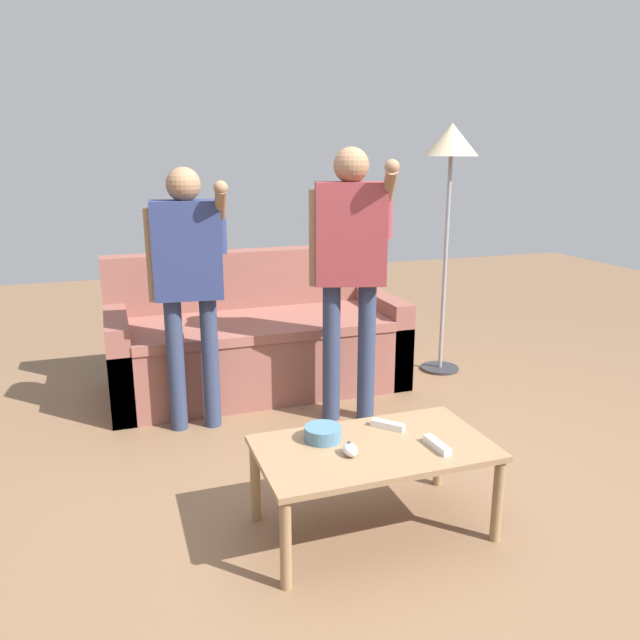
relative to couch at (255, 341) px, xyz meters
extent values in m
plane|color=brown|center=(0.11, -1.62, -0.31)|extent=(12.00, 12.00, 0.00)
cube|color=brown|center=(0.00, -0.05, -0.09)|extent=(1.95, 0.88, 0.44)
cube|color=#94584D|center=(0.00, -0.12, 0.16)|extent=(1.67, 0.76, 0.06)
cube|color=brown|center=(0.00, 0.30, 0.36)|extent=(1.95, 0.18, 0.46)
cube|color=brown|center=(-0.91, -0.05, -0.01)|extent=(0.14, 0.88, 0.60)
cube|color=brown|center=(0.91, -0.05, -0.01)|extent=(0.14, 0.88, 0.60)
cube|color=#997551|center=(0.06, -1.88, 0.07)|extent=(0.97, 0.54, 0.03)
cylinder|color=#997551|center=(-0.39, -2.11, -0.13)|extent=(0.04, 0.04, 0.37)
cylinder|color=#997551|center=(0.51, -2.11, -0.13)|extent=(0.04, 0.04, 0.37)
cylinder|color=#997551|center=(-0.39, -1.64, -0.13)|extent=(0.04, 0.04, 0.37)
cylinder|color=#997551|center=(0.51, -1.64, -0.13)|extent=(0.04, 0.04, 0.37)
cylinder|color=teal|center=(-0.12, -1.76, 0.11)|extent=(0.16, 0.16, 0.06)
ellipsoid|color=white|center=(-0.07, -1.92, 0.11)|extent=(0.06, 0.09, 0.05)
cylinder|color=#4C4C51|center=(-0.07, -1.91, 0.13)|extent=(0.02, 0.02, 0.01)
cylinder|color=#2D2D33|center=(1.37, -0.16, -0.30)|extent=(0.28, 0.28, 0.02)
cylinder|color=gray|center=(1.37, -0.16, 0.47)|extent=(0.03, 0.03, 1.53)
cone|color=#C1AD89|center=(1.37, -0.16, 1.35)|extent=(0.37, 0.37, 0.22)
cylinder|color=#2D3856|center=(-0.60, -0.57, 0.08)|extent=(0.10, 0.10, 0.78)
cylinder|color=#2D3856|center=(-0.41, -0.59, 0.08)|extent=(0.10, 0.10, 0.78)
cube|color=navy|center=(-0.50, -0.58, 0.74)|extent=(0.39, 0.23, 0.54)
sphere|color=#936B4C|center=(-0.50, -0.58, 1.09)|extent=(0.19, 0.19, 0.19)
cylinder|color=#936B4C|center=(-0.69, -0.56, 0.72)|extent=(0.07, 0.07, 0.51)
cylinder|color=navy|center=(-0.32, -0.60, 0.84)|extent=(0.07, 0.07, 0.25)
cylinder|color=#936B4C|center=(-0.33, -0.69, 0.99)|extent=(0.09, 0.23, 0.22)
sphere|color=#936B4C|center=(-0.34, -0.77, 1.08)|extent=(0.08, 0.08, 0.08)
cylinder|color=#2D3856|center=(0.29, -0.73, 0.11)|extent=(0.10, 0.10, 0.84)
cylinder|color=#2D3856|center=(0.49, -0.79, 0.11)|extent=(0.10, 0.10, 0.84)
cube|color=brown|center=(0.39, -0.76, 0.82)|extent=(0.44, 0.32, 0.58)
sphere|color=#936B4C|center=(0.39, -0.76, 1.19)|extent=(0.20, 0.20, 0.20)
cylinder|color=#936B4C|center=(0.20, -0.70, 0.79)|extent=(0.07, 0.07, 0.54)
cylinder|color=brown|center=(0.58, -0.81, 0.93)|extent=(0.07, 0.07, 0.27)
cylinder|color=#936B4C|center=(0.56, -0.90, 1.08)|extent=(0.14, 0.26, 0.23)
sphere|color=#936B4C|center=(0.53, -0.98, 1.19)|extent=(0.08, 0.08, 0.08)
cube|color=white|center=(0.18, -1.74, 0.10)|extent=(0.13, 0.14, 0.03)
cylinder|color=silver|center=(0.17, -1.72, 0.11)|extent=(0.01, 0.01, 0.00)
cube|color=silver|center=(0.21, -1.77, 0.11)|extent=(0.02, 0.02, 0.00)
cube|color=white|center=(0.29, -1.98, 0.10)|extent=(0.05, 0.16, 0.03)
cylinder|color=silver|center=(0.29, -1.96, 0.11)|extent=(0.01, 0.01, 0.00)
cube|color=silver|center=(0.30, -2.03, 0.11)|extent=(0.02, 0.02, 0.00)
camera|label=1|loc=(-0.92, -4.01, 1.24)|focal=34.66mm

